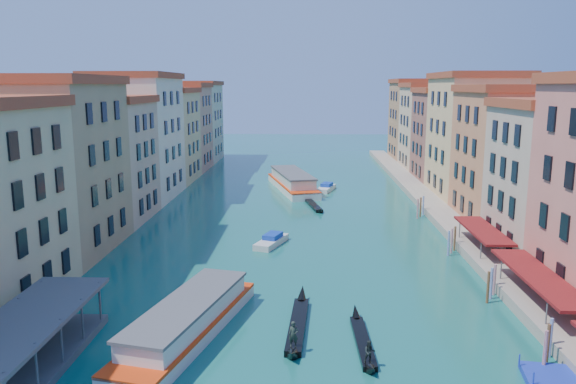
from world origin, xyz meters
The scene contains 13 objects.
left_bank_palazzos centered at (-26.00, 64.68, 9.71)m, with size 12.80×128.40×21.00m.
right_bank_palazzos centered at (30.00, 65.00, 9.75)m, with size 12.80×128.40×21.00m.
quay centered at (22.00, 65.00, 0.50)m, with size 4.00×140.00×1.00m, color gray.
restaurant_awnings centered at (22.19, 23.00, 2.99)m, with size 3.20×44.55×3.12m.
vaporetto_stop centered at (-16.00, 12.00, 1.44)m, with size 5.40×16.40×3.65m.
mooring_poles_right centered at (19.10, 28.80, 1.30)m, with size 1.44×54.24×3.20m.
vaporetto_near centered at (-6.42, 17.62, 1.24)m, with size 8.44×18.98×2.75m.
vaporetto_far centered at (-0.11, 79.25, 1.49)m, with size 10.34×22.86×3.32m.
gondola_fore centered at (1.91, 19.23, 0.44)m, with size 1.75×13.21×2.63m.
gondola_right centered at (6.77, 16.30, 0.42)m, with size 1.27×10.95×2.18m.
gondola_far centered at (3.52, 64.97, 0.36)m, with size 3.36×12.19×1.74m.
motorboat_mid centered at (-1.64, 42.78, 0.51)m, with size 4.01×6.64×1.31m.
motorboat_far centered at (6.09, 78.59, 0.53)m, with size 3.91×6.86×1.36m.
Camera 1 is at (2.58, -22.27, 18.82)m, focal length 35.00 mm.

